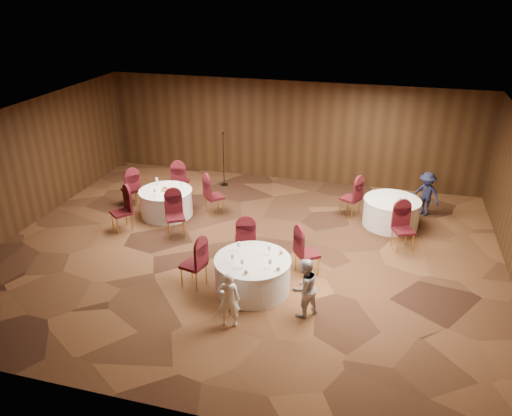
% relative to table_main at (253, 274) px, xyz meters
% --- Properties ---
extents(ground, '(12.00, 12.00, 0.00)m').
position_rel_table_main_xyz_m(ground, '(-0.59, 1.52, -0.38)').
color(ground, black).
rests_on(ground, ground).
extents(room_shell, '(12.00, 12.00, 12.00)m').
position_rel_table_main_xyz_m(room_shell, '(-0.59, 1.52, 1.59)').
color(room_shell, silver).
rests_on(room_shell, ground).
extents(table_main, '(1.61, 1.61, 0.74)m').
position_rel_table_main_xyz_m(table_main, '(0.00, 0.00, 0.00)').
color(table_main, silver).
rests_on(table_main, ground).
extents(table_left, '(1.46, 1.46, 0.74)m').
position_rel_table_main_xyz_m(table_left, '(-3.30, 2.92, -0.00)').
color(table_left, silver).
rests_on(table_left, ground).
extents(table_right, '(1.49, 1.49, 0.74)m').
position_rel_table_main_xyz_m(table_right, '(2.75, 3.91, 0.00)').
color(table_right, silver).
rests_on(table_right, ground).
extents(chairs_main, '(2.94, 1.98, 1.00)m').
position_rel_table_main_xyz_m(chairs_main, '(-0.26, 0.66, 0.12)').
color(chairs_main, '#390B0C').
rests_on(chairs_main, ground).
extents(chairs_left, '(3.23, 3.10, 1.00)m').
position_rel_table_main_xyz_m(chairs_left, '(-3.33, 2.90, 0.12)').
color(chairs_left, '#390B0C').
rests_on(chairs_left, ground).
extents(chairs_right, '(2.11, 2.29, 1.00)m').
position_rel_table_main_xyz_m(chairs_right, '(2.35, 3.47, 0.12)').
color(chairs_right, '#390B0C').
rests_on(chairs_right, ground).
extents(tabletop_main, '(1.10, 1.08, 0.22)m').
position_rel_table_main_xyz_m(tabletop_main, '(0.16, -0.12, 0.47)').
color(tabletop_main, silver).
rests_on(tabletop_main, table_main).
extents(tabletop_left, '(0.86, 0.81, 0.22)m').
position_rel_table_main_xyz_m(tabletop_left, '(-3.31, 2.92, 0.45)').
color(tabletop_left, silver).
rests_on(tabletop_left, table_left).
extents(tabletop_right, '(0.08, 0.08, 0.22)m').
position_rel_table_main_xyz_m(tabletop_right, '(2.92, 3.62, 0.52)').
color(tabletop_right, silver).
rests_on(tabletop_right, table_right).
extents(mic_stand, '(0.24, 0.24, 1.73)m').
position_rel_table_main_xyz_m(mic_stand, '(-2.46, 5.44, 0.14)').
color(mic_stand, black).
rests_on(mic_stand, ground).
extents(woman_a, '(0.47, 0.36, 1.17)m').
position_rel_table_main_xyz_m(woman_a, '(-0.11, -1.28, 0.21)').
color(woman_a, white).
rests_on(woman_a, ground).
extents(woman_b, '(0.75, 0.76, 1.24)m').
position_rel_table_main_xyz_m(woman_b, '(1.20, -0.57, 0.25)').
color(woman_b, silver).
rests_on(woman_b, ground).
extents(man_c, '(0.94, 0.82, 1.26)m').
position_rel_table_main_xyz_m(man_c, '(3.64, 4.81, 0.25)').
color(man_c, black).
rests_on(man_c, ground).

